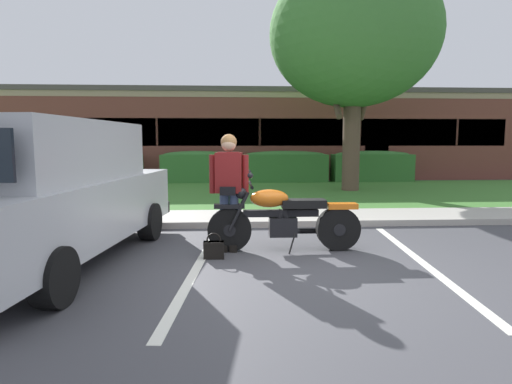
{
  "coord_description": "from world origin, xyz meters",
  "views": [
    {
      "loc": [
        -0.84,
        -5.26,
        1.6
      ],
      "look_at": [
        -0.46,
        1.11,
        0.85
      ],
      "focal_mm": 30.26,
      "sensor_mm": 36.0,
      "label": 1
    }
  ],
  "objects_px": {
    "hedge_left": "(105,167)",
    "brick_building": "(254,136)",
    "hedge_center_right": "(285,166)",
    "parked_suv_adjacent": "(44,192)",
    "motorcycle": "(290,218)",
    "handbag": "(214,248)",
    "hedge_right": "(372,166)",
    "rider_person": "(229,184)",
    "shade_tree": "(354,35)",
    "hedge_center_left": "(196,166)"
  },
  "relations": [
    {
      "from": "handbag",
      "to": "parked_suv_adjacent",
      "type": "distance_m",
      "value": 2.32
    },
    {
      "from": "hedge_center_right",
      "to": "brick_building",
      "type": "distance_m",
      "value": 5.77
    },
    {
      "from": "parked_suv_adjacent",
      "to": "shade_tree",
      "type": "distance_m",
      "value": 10.69
    },
    {
      "from": "motorcycle",
      "to": "hedge_center_left",
      "type": "height_order",
      "value": "hedge_center_left"
    },
    {
      "from": "parked_suv_adjacent",
      "to": "motorcycle",
      "type": "bearing_deg",
      "value": 9.08
    },
    {
      "from": "shade_tree",
      "to": "hedge_left",
      "type": "height_order",
      "value": "shade_tree"
    },
    {
      "from": "hedge_left",
      "to": "hedge_center_right",
      "type": "xyz_separation_m",
      "value": [
        6.84,
        0.0,
        -0.0
      ]
    },
    {
      "from": "parked_suv_adjacent",
      "to": "rider_person",
      "type": "bearing_deg",
      "value": 13.59
    },
    {
      "from": "rider_person",
      "to": "shade_tree",
      "type": "distance_m",
      "value": 9.02
    },
    {
      "from": "handbag",
      "to": "hedge_center_right",
      "type": "relative_size",
      "value": 0.11
    },
    {
      "from": "handbag",
      "to": "parked_suv_adjacent",
      "type": "xyz_separation_m",
      "value": [
        -2.17,
        -0.14,
        0.81
      ]
    },
    {
      "from": "brick_building",
      "to": "hedge_center_right",
      "type": "bearing_deg",
      "value": -80.56
    },
    {
      "from": "hedge_left",
      "to": "brick_building",
      "type": "relative_size",
      "value": 0.11
    },
    {
      "from": "motorcycle",
      "to": "rider_person",
      "type": "relative_size",
      "value": 1.31
    },
    {
      "from": "shade_tree",
      "to": "hedge_center_left",
      "type": "height_order",
      "value": "shade_tree"
    },
    {
      "from": "hedge_left",
      "to": "hedge_right",
      "type": "bearing_deg",
      "value": 0.0
    },
    {
      "from": "hedge_left",
      "to": "brick_building",
      "type": "distance_m",
      "value": 8.21
    },
    {
      "from": "handbag",
      "to": "brick_building",
      "type": "distance_m",
      "value": 16.49
    },
    {
      "from": "hedge_center_left",
      "to": "brick_building",
      "type": "height_order",
      "value": "brick_building"
    },
    {
      "from": "motorcycle",
      "to": "hedge_left",
      "type": "height_order",
      "value": "hedge_left"
    },
    {
      "from": "rider_person",
      "to": "hedge_right",
      "type": "bearing_deg",
      "value": 61.73
    },
    {
      "from": "rider_person",
      "to": "motorcycle",
      "type": "bearing_deg",
      "value": -3.34
    },
    {
      "from": "parked_suv_adjacent",
      "to": "hedge_right",
      "type": "distance_m",
      "value": 13.5
    },
    {
      "from": "parked_suv_adjacent",
      "to": "hedge_left",
      "type": "distance_m",
      "value": 11.17
    },
    {
      "from": "hedge_left",
      "to": "hedge_center_left",
      "type": "relative_size",
      "value": 1.02
    },
    {
      "from": "rider_person",
      "to": "handbag",
      "type": "height_order",
      "value": "rider_person"
    },
    {
      "from": "rider_person",
      "to": "brick_building",
      "type": "relative_size",
      "value": 0.07
    },
    {
      "from": "hedge_left",
      "to": "brick_building",
      "type": "height_order",
      "value": "brick_building"
    },
    {
      "from": "parked_suv_adjacent",
      "to": "hedge_center_left",
      "type": "relative_size",
      "value": 1.91
    },
    {
      "from": "hedge_left",
      "to": "handbag",
      "type": "bearing_deg",
      "value": -67.38
    },
    {
      "from": "hedge_center_right",
      "to": "motorcycle",
      "type": "bearing_deg",
      "value": -96.85
    },
    {
      "from": "motorcycle",
      "to": "hedge_right",
      "type": "distance_m",
      "value": 11.4
    },
    {
      "from": "hedge_left",
      "to": "hedge_right",
      "type": "distance_m",
      "value": 10.26
    },
    {
      "from": "motorcycle",
      "to": "hedge_left",
      "type": "relative_size",
      "value": 0.83
    },
    {
      "from": "handbag",
      "to": "shade_tree",
      "type": "distance_m",
      "value": 9.83
    },
    {
      "from": "shade_tree",
      "to": "hedge_left",
      "type": "distance_m",
      "value": 10.0
    },
    {
      "from": "hedge_left",
      "to": "hedge_right",
      "type": "xyz_separation_m",
      "value": [
        10.26,
        0.0,
        -0.0
      ]
    },
    {
      "from": "handbag",
      "to": "shade_tree",
      "type": "relative_size",
      "value": 0.05
    },
    {
      "from": "rider_person",
      "to": "parked_suv_adjacent",
      "type": "relative_size",
      "value": 0.34
    },
    {
      "from": "hedge_left",
      "to": "brick_building",
      "type": "xyz_separation_m",
      "value": [
        5.92,
        5.56,
        1.24
      ]
    },
    {
      "from": "motorcycle",
      "to": "hedge_center_left",
      "type": "bearing_deg",
      "value": 101.81
    },
    {
      "from": "hedge_center_left",
      "to": "hedge_center_right",
      "type": "relative_size",
      "value": 0.82
    },
    {
      "from": "hedge_center_right",
      "to": "handbag",
      "type": "bearing_deg",
      "value": -102.32
    },
    {
      "from": "shade_tree",
      "to": "hedge_left",
      "type": "relative_size",
      "value": 2.63
    },
    {
      "from": "handbag",
      "to": "parked_suv_adjacent",
      "type": "relative_size",
      "value": 0.07
    },
    {
      "from": "motorcycle",
      "to": "hedge_center_right",
      "type": "xyz_separation_m",
      "value": [
        1.25,
        10.39,
        0.17
      ]
    },
    {
      "from": "shade_tree",
      "to": "hedge_center_right",
      "type": "relative_size",
      "value": 2.19
    },
    {
      "from": "brick_building",
      "to": "hedge_right",
      "type": "bearing_deg",
      "value": -51.98
    },
    {
      "from": "parked_suv_adjacent",
      "to": "shade_tree",
      "type": "xyz_separation_m",
      "value": [
        6.21,
        7.79,
        3.88
      ]
    },
    {
      "from": "hedge_right",
      "to": "hedge_center_left",
      "type": "bearing_deg",
      "value": 180.0
    }
  ]
}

